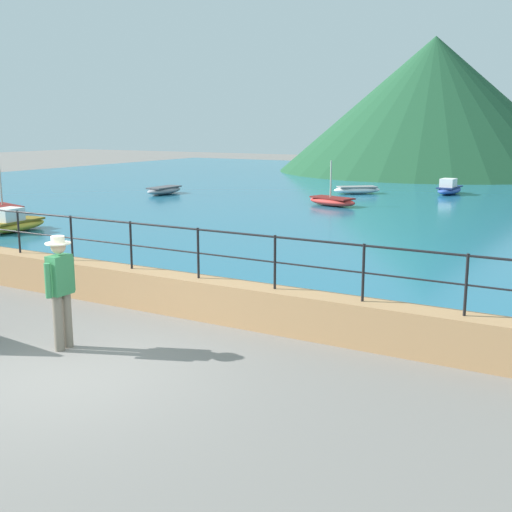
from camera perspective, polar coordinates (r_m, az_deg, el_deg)
The scene contains 12 objects.
ground_plane at distance 9.49m, azimuth -16.30°, elevation -9.86°, with size 120.00×120.00×0.00m, color slate.
promenade_wall at distance 11.68m, azimuth -5.00°, elevation -3.60°, with size 20.00×0.56×0.70m, color tan.
railing at distance 11.47m, azimuth -5.08°, elevation 1.06°, with size 18.44×0.04×0.90m.
lake_water at distance 32.68m, azimuth 18.57°, elevation 4.99°, with size 64.00×44.32×0.06m, color #236B89.
hill_main at distance 48.51m, azimuth 15.15°, elevation 12.58°, with size 21.49×21.49×9.30m, color #1E4C2D.
person_walking at distance 10.24m, azimuth -16.68°, elevation -2.58°, with size 0.38×0.57×1.75m.
boat_0 at distance 27.17m, azimuth 6.66°, elevation 4.80°, with size 2.46×1.54×1.85m.
boat_1 at distance 32.84m, azimuth 16.50°, elevation 5.66°, with size 1.00×2.34×0.76m.
boat_3 at distance 32.08m, azimuth 8.79°, elevation 5.74°, with size 2.34×2.17×0.36m.
boat_4 at distance 31.80m, azimuth -8.02°, elevation 5.71°, with size 0.93×2.31×0.36m.
boat_5 at distance 26.10m, azimuth -21.14°, elevation 3.84°, with size 2.45×1.46×2.33m.
boat_6 at distance 21.83m, azimuth -20.36°, elevation 2.71°, with size 1.05×2.36×0.76m.
Camera 1 is at (6.53, -6.01, 3.37)m, focal length 45.87 mm.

